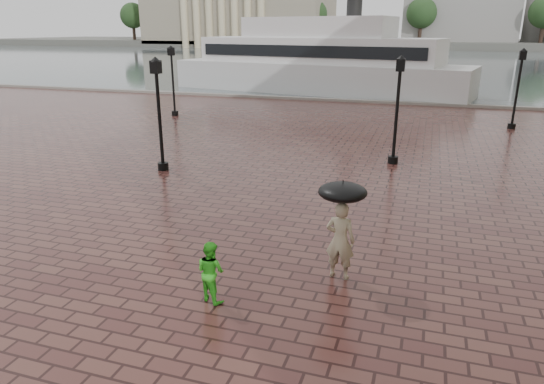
{
  "coord_description": "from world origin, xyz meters",
  "views": [
    {
      "loc": [
        4.25,
        -7.06,
        5.57
      ],
      "look_at": [
        0.47,
        4.68,
        1.4
      ],
      "focal_mm": 32.0,
      "sensor_mm": 36.0,
      "label": 1
    }
  ],
  "objects_px": {
    "adult_pedestrian": "(340,240)",
    "child_pedestrian": "(211,271)",
    "street_lamps": "(312,95)",
    "ferry_near": "(318,62)"
  },
  "relations": [
    {
      "from": "adult_pedestrian",
      "to": "child_pedestrian",
      "type": "distance_m",
      "value": 3.06
    },
    {
      "from": "street_lamps",
      "to": "adult_pedestrian",
      "type": "height_order",
      "value": "street_lamps"
    },
    {
      "from": "street_lamps",
      "to": "ferry_near",
      "type": "bearing_deg",
      "value": 102.0
    },
    {
      "from": "child_pedestrian",
      "to": "ferry_near",
      "type": "bearing_deg",
      "value": -58.36
    },
    {
      "from": "ferry_near",
      "to": "child_pedestrian",
      "type": "bearing_deg",
      "value": -69.71
    },
    {
      "from": "child_pedestrian",
      "to": "ferry_near",
      "type": "height_order",
      "value": "ferry_near"
    },
    {
      "from": "adult_pedestrian",
      "to": "child_pedestrian",
      "type": "bearing_deg",
      "value": 42.03
    },
    {
      "from": "street_lamps",
      "to": "ferry_near",
      "type": "relative_size",
      "value": 0.77
    },
    {
      "from": "street_lamps",
      "to": "child_pedestrian",
      "type": "bearing_deg",
      "value": -84.05
    },
    {
      "from": "street_lamps",
      "to": "ferry_near",
      "type": "distance_m",
      "value": 20.49
    }
  ]
}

